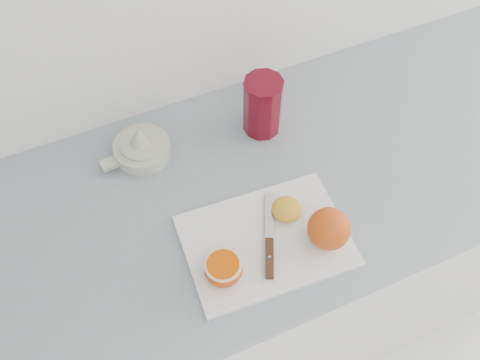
{
  "coord_description": "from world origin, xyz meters",
  "views": [
    {
      "loc": [
        -0.44,
        1.1,
        1.87
      ],
      "look_at": [
        -0.19,
        1.68,
        0.96
      ],
      "focal_mm": 40.0,
      "sensor_mm": 36.0,
      "label": 1
    }
  ],
  "objects_px": {
    "red_tumbler": "(263,107)",
    "citrus_juicer": "(141,147)",
    "counter": "(218,283)",
    "half_orange": "(223,269)",
    "cutting_board": "(266,241)"
  },
  "relations": [
    {
      "from": "red_tumbler",
      "to": "counter",
      "type": "bearing_deg",
      "value": -143.21
    },
    {
      "from": "cutting_board",
      "to": "citrus_juicer",
      "type": "distance_m",
      "value": 0.36
    },
    {
      "from": "red_tumbler",
      "to": "cutting_board",
      "type": "bearing_deg",
      "value": -113.56
    },
    {
      "from": "cutting_board",
      "to": "red_tumbler",
      "type": "bearing_deg",
      "value": 66.44
    },
    {
      "from": "citrus_juicer",
      "to": "red_tumbler",
      "type": "xyz_separation_m",
      "value": [
        0.29,
        -0.04,
        0.04
      ]
    },
    {
      "from": "citrus_juicer",
      "to": "half_orange",
      "type": "bearing_deg",
      "value": -81.79
    },
    {
      "from": "counter",
      "to": "red_tumbler",
      "type": "relative_size",
      "value": 15.94
    },
    {
      "from": "cutting_board",
      "to": "half_orange",
      "type": "xyz_separation_m",
      "value": [
        -0.11,
        -0.04,
        0.03
      ]
    },
    {
      "from": "half_orange",
      "to": "cutting_board",
      "type": "bearing_deg",
      "value": 17.92
    },
    {
      "from": "counter",
      "to": "half_orange",
      "type": "bearing_deg",
      "value": -103.94
    },
    {
      "from": "citrus_juicer",
      "to": "red_tumbler",
      "type": "distance_m",
      "value": 0.29
    },
    {
      "from": "cutting_board",
      "to": "red_tumbler",
      "type": "xyz_separation_m",
      "value": [
        0.12,
        0.29,
        0.06
      ]
    },
    {
      "from": "half_orange",
      "to": "citrus_juicer",
      "type": "xyz_separation_m",
      "value": [
        -0.05,
        0.36,
        -0.01
      ]
    },
    {
      "from": "counter",
      "to": "half_orange",
      "type": "distance_m",
      "value": 0.51
    },
    {
      "from": "red_tumbler",
      "to": "citrus_juicer",
      "type": "bearing_deg",
      "value": 172.43
    }
  ]
}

